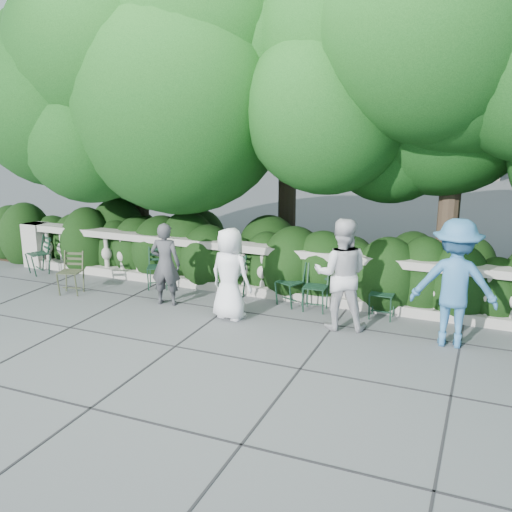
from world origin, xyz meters
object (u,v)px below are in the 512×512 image
at_px(person_casual_man, 341,274).
at_px(person_older_blue, 455,283).
at_px(chair_f, 379,321).
at_px(chair_a, 33,275).
at_px(chair_d, 313,313).
at_px(chair_e, 284,307).
at_px(person_woman_grey, 166,264).
at_px(chair_b, 158,290).
at_px(chair_c, 226,299).
at_px(chair_weathered, 69,296).
at_px(person_businessman, 230,274).

bearing_deg(person_casual_man, person_older_blue, 166.41).
distance_m(chair_f, person_older_blue, 1.64).
relative_size(chair_a, chair_d, 1.00).
distance_m(chair_e, person_older_blue, 3.14).
distance_m(chair_d, chair_f, 1.16).
bearing_deg(chair_e, person_woman_grey, -138.31).
relative_size(chair_b, person_casual_man, 0.46).
distance_m(chair_c, chair_e, 1.18).
bearing_deg(chair_d, chair_weathered, -171.99).
distance_m(chair_b, person_casual_man, 3.98).
height_order(chair_d, person_woman_grey, person_woman_grey).
relative_size(chair_b, person_businessman, 0.53).
relative_size(chair_e, person_casual_man, 0.46).
xyz_separation_m(chair_e, person_woman_grey, (-2.07, -0.67, 0.76)).
relative_size(chair_d, person_older_blue, 0.43).
distance_m(person_businessman, person_woman_grey, 1.41).
distance_m(person_casual_man, person_older_blue, 1.74).
distance_m(chair_weathered, person_businessman, 3.49).
relative_size(chair_c, chair_f, 1.00).
xyz_separation_m(chair_weathered, person_older_blue, (6.99, 0.41, 0.98)).
distance_m(chair_b, person_businessman, 2.30).
relative_size(chair_e, chair_weathered, 1.00).
relative_size(chair_b, chair_e, 1.00).
bearing_deg(chair_f, person_woman_grey, -170.55).
distance_m(chair_b, chair_f, 4.40).
bearing_deg(person_businessman, chair_e, -115.49).
height_order(chair_b, chair_c, same).
bearing_deg(chair_weathered, person_woman_grey, -5.46).
distance_m(chair_c, person_woman_grey, 1.36).
distance_m(chair_e, person_businessman, 1.36).
relative_size(chair_a, chair_weathered, 1.00).
height_order(chair_b, person_businessman, person_businessman).
bearing_deg(chair_c, chair_f, 15.94).
bearing_deg(chair_a, chair_d, 26.97).
xyz_separation_m(chair_b, chair_c, (1.48, 0.07, 0.00)).
xyz_separation_m(chair_c, chair_f, (2.92, -0.05, 0.00)).
distance_m(chair_weathered, person_woman_grey, 2.17).
height_order(chair_c, person_woman_grey, person_woman_grey).
bearing_deg(person_casual_man, chair_weathered, -8.00).
distance_m(chair_d, person_casual_man, 1.19).
xyz_separation_m(chair_a, person_older_blue, (8.69, -0.46, 0.98)).
height_order(chair_c, person_older_blue, person_older_blue).
distance_m(chair_c, chair_weathered, 3.07).
height_order(chair_d, person_older_blue, person_older_blue).
bearing_deg(chair_c, person_businessman, -43.80).
xyz_separation_m(chair_d, chair_e, (-0.58, 0.11, 0.00)).
relative_size(chair_d, chair_f, 1.00).
bearing_deg(chair_weathered, chair_a, 138.03).
bearing_deg(person_woman_grey, chair_b, -57.26).
height_order(chair_f, chair_weathered, same).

